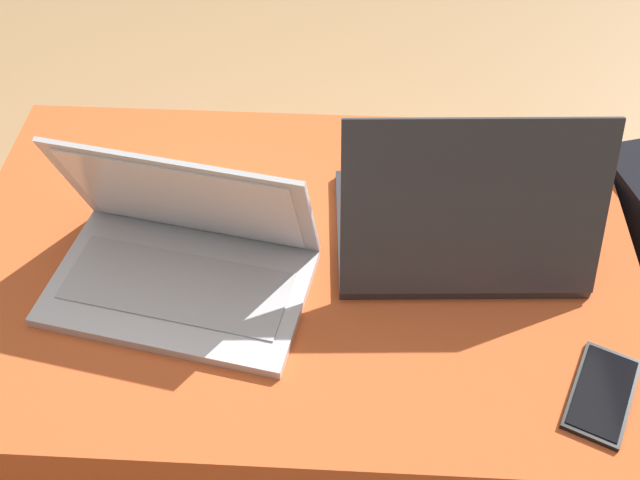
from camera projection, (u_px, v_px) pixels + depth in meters
name	position (u px, v px, depth m)	size (l,w,h in m)	color
ground_plane	(302.00, 412.00, 1.49)	(14.00, 14.00, 0.00)	tan
ottoman	(300.00, 343.00, 1.31)	(1.03, 0.69, 0.47)	maroon
laptop_near	(182.00, 257.00, 1.07)	(0.40, 0.29, 0.23)	silver
laptop_far	(460.00, 223.00, 1.11)	(0.38, 0.28, 0.26)	#333338
cell_phone	(602.00, 394.00, 0.97)	(0.13, 0.16, 0.01)	black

